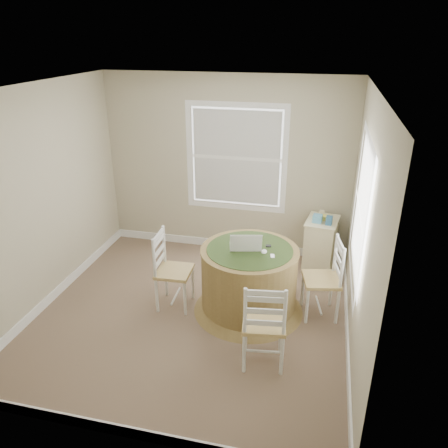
% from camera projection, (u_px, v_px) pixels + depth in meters
% --- Properties ---
extents(room, '(3.64, 3.64, 2.64)m').
position_uv_depth(room, '(208.00, 209.00, 4.82)').
color(room, '#76604B').
rests_on(room, ground).
extents(round_table, '(1.32, 1.32, 0.82)m').
position_uv_depth(round_table, '(249.00, 278.00, 5.14)').
color(round_table, olive).
rests_on(round_table, ground).
extents(chair_left, '(0.42, 0.44, 0.95)m').
position_uv_depth(chair_left, '(174.00, 271.00, 5.21)').
color(chair_left, white).
rests_on(chair_left, ground).
extents(chair_near, '(0.47, 0.45, 0.95)m').
position_uv_depth(chair_near, '(264.00, 323.00, 4.29)').
color(chair_near, white).
rests_on(chair_near, ground).
extents(chair_right, '(0.48, 0.49, 0.95)m').
position_uv_depth(chair_right, '(321.00, 279.00, 5.04)').
color(chair_right, white).
rests_on(chair_right, ground).
extents(laptop, '(0.42, 0.39, 0.25)m').
position_uv_depth(laptop, '(245.00, 246.00, 4.99)').
color(laptop, white).
rests_on(laptop, round_table).
extents(mouse, '(0.08, 0.11, 0.04)m').
position_uv_depth(mouse, '(264.00, 252.00, 4.91)').
color(mouse, white).
rests_on(mouse, round_table).
extents(phone, '(0.06, 0.10, 0.02)m').
position_uv_depth(phone, '(273.00, 256.00, 4.83)').
color(phone, '#B7BABF').
rests_on(phone, round_table).
extents(keys, '(0.07, 0.06, 0.02)m').
position_uv_depth(keys, '(268.00, 246.00, 5.05)').
color(keys, black).
rests_on(keys, round_table).
extents(corner_chest, '(0.49, 0.61, 0.74)m').
position_uv_depth(corner_chest, '(320.00, 244.00, 6.10)').
color(corner_chest, beige).
rests_on(corner_chest, ground).
extents(tissue_box, '(0.14, 0.14, 0.10)m').
position_uv_depth(tissue_box, '(318.00, 218.00, 5.87)').
color(tissue_box, '#5BAAD0').
rests_on(tissue_box, corner_chest).
extents(box_yellow, '(0.16, 0.12, 0.06)m').
position_uv_depth(box_yellow, '(325.00, 218.00, 5.95)').
color(box_yellow, '#EEE154').
rests_on(box_yellow, corner_chest).
extents(box_blue, '(0.09, 0.09, 0.12)m').
position_uv_depth(box_blue, '(329.00, 220.00, 5.79)').
color(box_blue, '#316794').
rests_on(box_blue, corner_chest).
extents(cup_cream, '(0.07, 0.07, 0.09)m').
position_uv_depth(cup_cream, '(322.00, 214.00, 6.04)').
color(cup_cream, beige).
rests_on(cup_cream, corner_chest).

